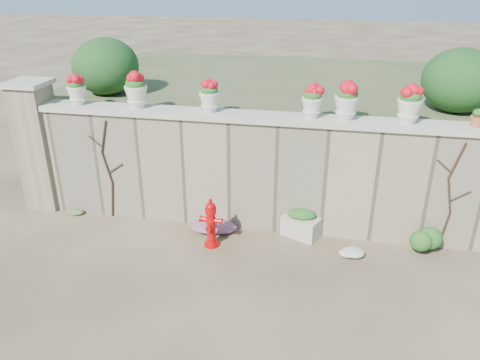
% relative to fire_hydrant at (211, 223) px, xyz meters
% --- Properties ---
extents(ground, '(80.00, 80.00, 0.00)m').
position_rel_fire_hydrant_xyz_m(ground, '(0.58, -0.93, -0.45)').
color(ground, '#483724').
rests_on(ground, ground).
extents(stone_wall, '(8.00, 0.40, 2.00)m').
position_rel_fire_hydrant_xyz_m(stone_wall, '(0.58, 0.87, 0.55)').
color(stone_wall, gray).
rests_on(stone_wall, ground).
extents(wall_cap, '(8.10, 0.52, 0.10)m').
position_rel_fire_hydrant_xyz_m(wall_cap, '(0.58, 0.87, 1.60)').
color(wall_cap, beige).
rests_on(wall_cap, stone_wall).
extents(gate_pillar, '(0.72, 0.72, 2.48)m').
position_rel_fire_hydrant_xyz_m(gate_pillar, '(-3.57, 0.87, 0.81)').
color(gate_pillar, gray).
rests_on(gate_pillar, ground).
extents(raised_fill, '(9.00, 6.00, 2.00)m').
position_rel_fire_hydrant_xyz_m(raised_fill, '(0.58, 4.07, 0.55)').
color(raised_fill, '#384C23').
rests_on(raised_fill, ground).
extents(back_shrub_left, '(1.30, 1.30, 1.10)m').
position_rel_fire_hydrant_xyz_m(back_shrub_left, '(-2.62, 2.07, 2.10)').
color(back_shrub_left, '#143814').
rests_on(back_shrub_left, raised_fill).
extents(back_shrub_right, '(1.30, 1.30, 1.10)m').
position_rel_fire_hydrant_xyz_m(back_shrub_right, '(3.98, 2.07, 2.10)').
color(back_shrub_right, '#143814').
rests_on(back_shrub_right, raised_fill).
extents(vine_left, '(0.60, 0.04, 1.91)m').
position_rel_fire_hydrant_xyz_m(vine_left, '(-2.09, 0.65, 0.54)').
color(vine_left, black).
rests_on(vine_left, ground).
extents(vine_right, '(0.60, 0.04, 1.91)m').
position_rel_fire_hydrant_xyz_m(vine_right, '(3.81, 0.65, 0.54)').
color(vine_right, black).
rests_on(vine_right, ground).
extents(fire_hydrant, '(0.38, 0.27, 0.89)m').
position_rel_fire_hydrant_xyz_m(fire_hydrant, '(0.00, 0.00, 0.00)').
color(fire_hydrant, '#B70708').
rests_on(fire_hydrant, ground).
extents(planter_box, '(0.73, 0.59, 0.53)m').
position_rel_fire_hydrant_xyz_m(planter_box, '(1.47, 0.62, -0.20)').
color(planter_box, beige).
rests_on(planter_box, ground).
extents(green_shrub, '(0.64, 0.58, 0.61)m').
position_rel_fire_hydrant_xyz_m(green_shrub, '(3.55, 0.42, -0.14)').
color(green_shrub, '#1E5119').
rests_on(green_shrub, ground).
extents(magenta_clump, '(0.88, 0.59, 0.23)m').
position_rel_fire_hydrant_xyz_m(magenta_clump, '(-0.02, 0.47, -0.33)').
color(magenta_clump, '#BE26A0').
rests_on(magenta_clump, ground).
extents(white_flowers, '(0.54, 0.43, 0.20)m').
position_rel_fire_hydrant_xyz_m(white_flowers, '(2.33, 0.08, -0.35)').
color(white_flowers, white).
rests_on(white_flowers, ground).
extents(urn_pot_0, '(0.34, 0.34, 0.53)m').
position_rel_fire_hydrant_xyz_m(urn_pot_0, '(-2.62, 0.87, 1.92)').
color(urn_pot_0, beige).
rests_on(urn_pot_0, wall_cap).
extents(urn_pot_1, '(0.39, 0.39, 0.62)m').
position_rel_fire_hydrant_xyz_m(urn_pot_1, '(-1.50, 0.87, 1.96)').
color(urn_pot_1, beige).
rests_on(urn_pot_1, wall_cap).
extents(urn_pot_2, '(0.34, 0.34, 0.54)m').
position_rel_fire_hydrant_xyz_m(urn_pot_2, '(-0.20, 0.87, 1.92)').
color(urn_pot_2, beige).
rests_on(urn_pot_2, wall_cap).
extents(urn_pot_3, '(0.34, 0.34, 0.53)m').
position_rel_fire_hydrant_xyz_m(urn_pot_3, '(1.51, 0.87, 1.92)').
color(urn_pot_3, beige).
rests_on(urn_pot_3, wall_cap).
extents(urn_pot_4, '(0.39, 0.39, 0.61)m').
position_rel_fire_hydrant_xyz_m(urn_pot_4, '(2.05, 0.87, 1.95)').
color(urn_pot_4, beige).
rests_on(urn_pot_4, wall_cap).
extents(urn_pot_5, '(0.39, 0.39, 0.61)m').
position_rel_fire_hydrant_xyz_m(urn_pot_5, '(3.01, 0.87, 1.95)').
color(urn_pot_5, beige).
rests_on(urn_pot_5, wall_cap).
extents(terracotta_pot, '(0.23, 0.23, 0.27)m').
position_rel_fire_hydrant_xyz_m(terracotta_pot, '(4.03, 0.87, 1.78)').
color(terracotta_pot, '#AF5B35').
rests_on(terracotta_pot, wall_cap).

